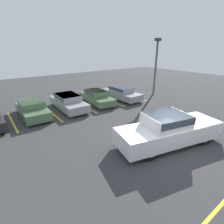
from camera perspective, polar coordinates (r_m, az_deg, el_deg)
ground_plane at (r=9.90m, az=18.01°, el=-12.08°), size 60.00×60.00×0.00m
stall_stripe_b at (r=14.77m, az=-29.77°, el=-2.80°), size 0.12×4.51×0.01m
stall_stripe_c at (r=15.29m, az=-18.87°, el=-0.38°), size 0.12×4.51×0.01m
stall_stripe_d at (r=16.34m, az=-9.04°, el=1.82°), size 0.12×4.51×0.01m
stall_stripe_e at (r=17.82m, az=-0.60°, el=3.67°), size 0.12×4.51×0.01m
stall_stripe_f at (r=19.65m, az=6.44°, el=5.14°), size 0.12×4.51×0.01m
pickup_truck at (r=10.17m, az=18.31°, el=-5.36°), size 6.34×3.32×1.84m
parked_sedan_b at (r=15.01m, az=-24.67°, el=1.17°), size 1.83×4.44×1.28m
parked_sedan_c at (r=15.75m, az=-14.09°, el=3.39°), size 1.93×4.76×1.31m
parked_sedan_d at (r=17.06m, az=-5.11°, el=5.08°), size 2.09×4.72×1.22m
parked_sedan_e at (r=18.32m, az=3.19°, el=6.35°), size 1.88×4.52×1.30m
light_post at (r=20.63m, az=14.17°, el=15.31°), size 0.70×0.36×6.05m
wheel_stop_curb at (r=20.18m, az=-4.50°, el=5.82°), size 1.75×0.20×0.14m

